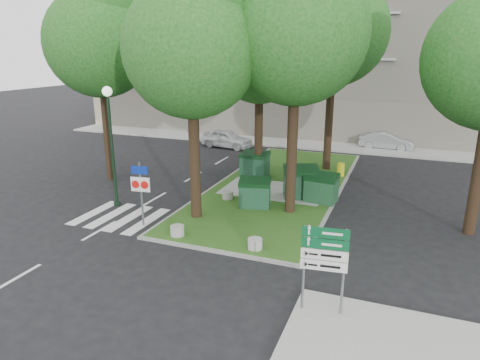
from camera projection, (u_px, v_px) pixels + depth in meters
The scene contains 25 objects.
ground at pixel (202, 249), 15.24m from camera, with size 120.00×120.00×0.00m, color black.
median_island at pixel (279, 186), 22.18m from camera, with size 6.00×16.00×0.12m, color #1D4C15.
median_kerb at pixel (279, 186), 22.19m from camera, with size 6.30×16.30×0.10m, color gray.
sidewalk_corner at pixel (389, 355), 9.84m from camera, with size 5.00×4.00×0.12m, color #999993.
building_sidewalk at pixel (312, 145), 31.72m from camera, with size 42.00×3.00×0.12m, color #999993.
zebra_crossing at pixel (138, 220), 17.88m from camera, with size 5.00×3.00×0.01m, color silver.
apartment_building at pixel (336, 35), 36.09m from camera, with size 41.00×12.00×16.00m, color #BCB38D.
tree_median_near_left at pixel (194, 36), 15.89m from camera, with size 5.20×5.20×10.53m.
tree_median_near_right at pixel (299, 18), 16.26m from camera, with size 5.60×5.60×11.46m.
tree_median_mid at pixel (262, 46), 21.61m from camera, with size 4.80×4.80×9.99m.
tree_median_far at pixel (337, 20), 22.78m from camera, with size 5.80×5.80×11.93m.
tree_street_left at pixel (101, 32), 21.34m from camera, with size 5.40×5.40×11.00m.
dumpster_a at pixel (255, 164), 23.51m from camera, with size 1.53×1.09×1.39m.
dumpster_b at pixel (255, 193), 18.93m from camera, with size 1.58×1.27×1.29m.
dumpster_c at pixel (301, 182), 20.10m from camera, with size 1.91×1.63×1.51m.
dumpster_d at pixel (321, 188), 19.53m from camera, with size 1.55×1.17×1.34m.
bollard_left at pixel (177, 231), 16.05m from camera, with size 0.52×0.52×0.37m, color #9D9C98.
bollard_right at pixel (255, 244), 14.97m from camera, with size 0.51×0.51×0.37m, color #ADACA7.
bollard_mid at pixel (228, 195), 20.00m from camera, with size 0.51×0.51×0.37m, color gray.
litter_bin at pixel (341, 169), 23.65m from camera, with size 0.41×0.41×0.72m, color gold.
street_lamp at pixel (111, 133), 18.57m from camera, with size 0.43×0.43×5.34m.
traffic_sign_pole at pixel (141, 185), 16.82m from camera, with size 0.79×0.16×2.65m.
directional_sign at pixel (324, 256), 10.97m from camera, with size 1.20×0.21×2.41m.
car_white at pixel (227, 139), 31.04m from camera, with size 1.55×3.85×1.31m, color silver.
car_silver at pixel (386, 141), 30.51m from camera, with size 1.29×3.70×1.22m, color #9B9EA2.
Camera 1 is at (6.29, -12.43, 6.79)m, focal length 32.00 mm.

